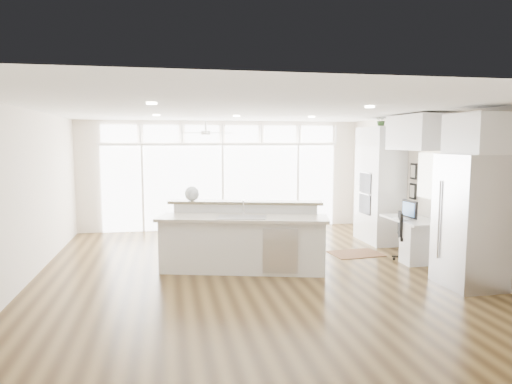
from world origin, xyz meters
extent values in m
cube|color=#3A2812|center=(0.00, 0.00, -0.01)|extent=(7.00, 8.00, 0.02)
cube|color=white|center=(0.00, 0.00, 2.70)|extent=(7.00, 8.00, 0.02)
cube|color=silver|center=(0.00, 4.00, 1.35)|extent=(7.00, 0.04, 2.70)
cube|color=silver|center=(0.00, -4.00, 1.35)|extent=(7.00, 0.04, 2.70)
cube|color=silver|center=(-3.50, 0.00, 1.35)|extent=(0.04, 8.00, 2.70)
cube|color=silver|center=(3.50, 0.00, 1.35)|extent=(0.04, 8.00, 2.70)
cube|color=white|center=(0.00, 3.94, 1.05)|extent=(5.80, 0.06, 2.08)
cube|color=white|center=(0.00, 3.94, 2.38)|extent=(5.90, 0.06, 0.40)
cube|color=white|center=(3.46, 0.30, 1.55)|extent=(0.04, 0.85, 0.85)
cube|color=white|center=(-0.50, 2.80, 2.48)|extent=(1.16, 1.16, 0.32)
cube|color=white|center=(0.00, 0.20, 2.68)|extent=(3.40, 3.00, 0.02)
cube|color=white|center=(3.17, 1.80, 1.25)|extent=(0.64, 1.20, 2.50)
cube|color=white|center=(3.13, 0.30, 0.38)|extent=(0.72, 1.30, 0.76)
cube|color=white|center=(3.17, 0.30, 2.35)|extent=(0.64, 1.30, 0.64)
cube|color=silver|center=(3.11, -1.35, 1.00)|extent=(0.76, 0.90, 2.00)
cube|color=white|center=(3.17, -1.35, 2.30)|extent=(0.64, 0.90, 0.60)
cube|color=black|center=(3.46, 0.92, 1.40)|extent=(0.06, 0.22, 0.80)
cube|color=white|center=(-0.11, 0.14, 0.57)|extent=(3.04, 1.78, 1.13)
cube|color=#3C2113|center=(2.24, 0.83, 0.01)|extent=(1.02, 0.78, 0.01)
cube|color=black|center=(3.02, 0.13, 0.45)|extent=(0.60, 0.58, 0.90)
sphere|color=silver|center=(-0.93, 0.77, 1.27)|extent=(0.34, 0.34, 0.26)
cube|color=black|center=(3.05, 0.30, 0.94)|extent=(0.10, 0.44, 0.36)
cube|color=white|center=(2.88, 0.30, 0.77)|extent=(0.12, 0.33, 0.02)
imported|color=#375F28|center=(3.17, 1.80, 2.61)|extent=(0.31, 0.33, 0.23)
camera|label=1|loc=(-1.35, -7.36, 2.18)|focal=32.00mm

